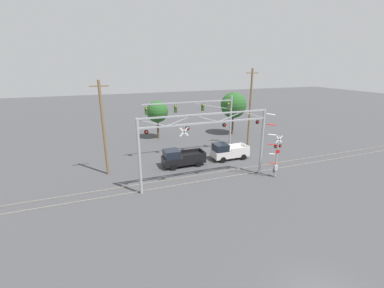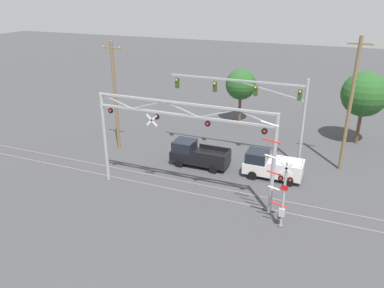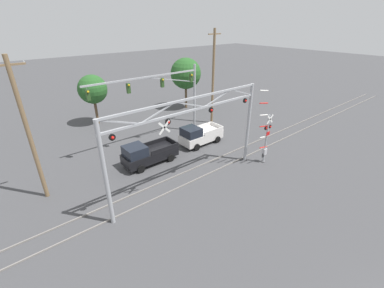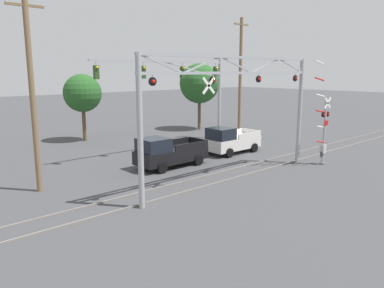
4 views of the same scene
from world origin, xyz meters
TOP-DOWN VIEW (x-y plane):
  - rail_track_near at (0.00, 14.95)m, footprint 80.00×0.08m
  - rail_track_far at (0.00, 16.39)m, footprint 80.00×0.08m
  - crossing_gantry at (-0.01, 14.67)m, footprint 12.95×0.29m
  - crossing_signal_mast at (7.19, 13.35)m, footprint 2.16×0.35m
  - traffic_signal_span at (3.94, 22.84)m, footprint 11.79×0.39m
  - pickup_truck_lead at (-0.85, 19.70)m, footprint 4.87×2.16m
  - pickup_truck_following at (5.28, 19.84)m, footprint 4.55×2.16m
  - utility_pole_left at (-8.93, 20.27)m, footprint 1.80×0.28m
  - utility_pole_right at (10.43, 23.46)m, footprint 1.80×0.28m
  - background_tree_beyond_span at (11.65, 30.14)m, footprint 4.18×4.18m
  - background_tree_far_left_verge at (-0.61, 32.04)m, footprint 3.33×3.33m

SIDE VIEW (x-z plane):
  - rail_track_near at x=0.00m, z-range 0.00..0.10m
  - rail_track_far at x=0.00m, z-range 0.00..0.10m
  - pickup_truck_following at x=5.28m, z-range -0.06..1.98m
  - pickup_truck_lead at x=-0.85m, z-range -0.06..1.99m
  - crossing_signal_mast at x=7.19m, z-range -1.05..5.78m
  - background_tree_far_left_verge at x=-0.61m, z-range 1.28..7.20m
  - crossing_gantry at x=-0.01m, z-range 1.19..8.15m
  - background_tree_beyond_span at x=11.65m, z-range 1.38..8.35m
  - utility_pole_left at x=-8.93m, z-range 0.15..9.99m
  - traffic_signal_span at x=3.94m, z-range 1.53..8.96m
  - utility_pole_right at x=10.43m, z-range 0.15..10.91m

